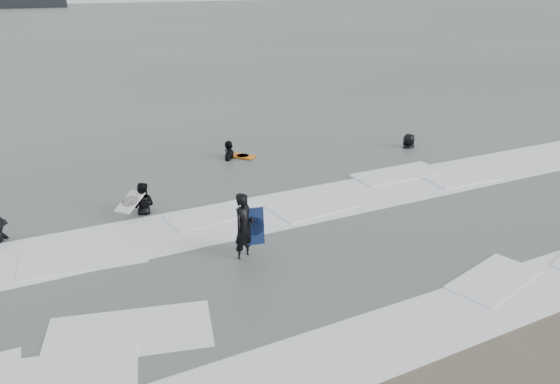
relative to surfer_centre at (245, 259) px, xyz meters
name	(u,v)px	position (x,y,z in m)	size (l,w,h in m)	color
ground	(387,319)	(1.62, -3.74, 0.00)	(320.00, 320.00, 0.00)	brown
sea	(46,27)	(1.62, 76.26, 0.06)	(320.00, 320.00, 0.00)	#47544C
surfer_centre	(245,259)	(0.00, 0.00, 0.00)	(0.66, 0.43, 1.80)	black
surfer_wading	(144,214)	(-1.63, 3.98, 0.00)	(0.76, 0.59, 1.56)	black
surfer_right_near	(229,159)	(2.66, 7.79, 0.00)	(1.13, 0.47, 1.92)	black
surfer_right_far	(408,149)	(9.88, 5.77, 0.00)	(0.88, 0.57, 1.80)	black
surf_foam	(302,245)	(1.62, -0.04, 0.04)	(30.03, 9.06, 0.09)	white
bodyboards	(210,189)	(0.47, 3.85, 0.50)	(6.18, 8.28, 1.25)	#0E1B42
vessel_horizon	(11,3)	(-0.79, 137.02, 1.24)	(24.33, 4.34, 3.30)	black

